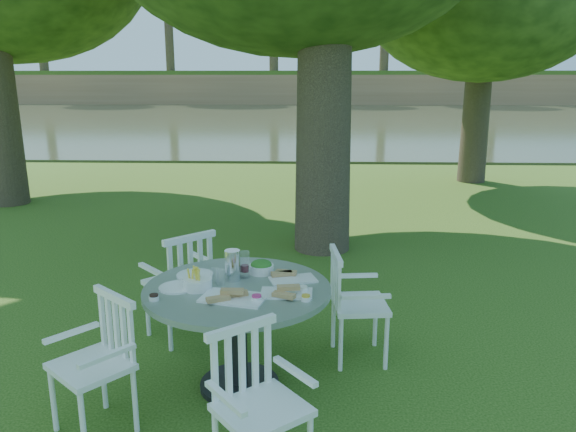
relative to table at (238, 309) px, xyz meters
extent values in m
plane|color=#21430D|center=(0.28, 1.43, -0.60)|extent=(140.00, 140.00, 0.00)
cylinder|color=black|center=(0.00, 0.00, -0.58)|extent=(0.56, 0.56, 0.04)
cylinder|color=black|center=(0.00, 0.00, -0.22)|extent=(0.12, 0.12, 0.68)
cylinder|color=slate|center=(0.00, 0.00, 0.14)|extent=(1.28, 1.28, 0.04)
cylinder|color=white|center=(1.07, 0.29, -0.38)|extent=(0.03, 0.03, 0.43)
cylinder|color=white|center=(1.03, 0.67, -0.38)|extent=(0.03, 0.03, 0.43)
cylinder|color=white|center=(0.73, 0.25, -0.38)|extent=(0.03, 0.03, 0.43)
cylinder|color=white|center=(0.69, 0.63, -0.38)|extent=(0.03, 0.03, 0.43)
cube|color=white|center=(0.88, 0.46, -0.15)|extent=(0.44, 0.48, 0.04)
cube|color=white|center=(0.69, 0.44, 0.05)|extent=(0.08, 0.44, 0.44)
cylinder|color=white|center=(-0.58, 1.07, -0.37)|extent=(0.04, 0.04, 0.46)
cylinder|color=white|center=(-0.88, 0.78, -0.37)|extent=(0.04, 0.04, 0.46)
cylinder|color=white|center=(-0.32, 0.80, -0.37)|extent=(0.04, 0.04, 0.46)
cylinder|color=white|center=(-0.62, 0.52, -0.37)|extent=(0.04, 0.04, 0.46)
cube|color=white|center=(-0.60, 0.79, -0.11)|extent=(0.64, 0.64, 0.04)
cube|color=white|center=(-0.46, 0.65, 0.10)|extent=(0.37, 0.36, 0.47)
cylinder|color=white|center=(-1.09, -0.55, -0.38)|extent=(0.03, 0.03, 0.42)
cylinder|color=white|center=(-0.80, -0.80, -0.38)|extent=(0.03, 0.03, 0.42)
cylinder|color=white|center=(-0.86, -0.29, -0.38)|extent=(0.03, 0.03, 0.42)
cylinder|color=white|center=(-0.58, -0.54, -0.38)|extent=(0.03, 0.03, 0.42)
cube|color=white|center=(-0.83, -0.55, -0.15)|extent=(0.59, 0.58, 0.04)
cube|color=white|center=(-0.71, -0.40, 0.05)|extent=(0.35, 0.31, 0.43)
cylinder|color=white|center=(0.29, -0.71, -0.38)|extent=(0.03, 0.03, 0.43)
cube|color=white|center=(0.25, -0.96, -0.15)|extent=(0.59, 0.58, 0.04)
cube|color=white|center=(0.13, -0.82, 0.05)|extent=(0.36, 0.30, 0.44)
cube|color=white|center=(0.00, -0.21, 0.17)|extent=(0.46, 0.33, 0.02)
cube|color=white|center=(0.34, -0.12, 0.17)|extent=(0.34, 0.20, 0.01)
cube|color=white|center=(0.38, 0.13, 0.17)|extent=(0.36, 0.27, 0.01)
cylinder|color=white|center=(-0.40, -0.04, 0.17)|extent=(0.25, 0.25, 0.01)
cylinder|color=white|center=(-0.33, 0.20, 0.17)|extent=(0.26, 0.26, 0.01)
cylinder|color=white|center=(-0.26, -0.05, 0.20)|extent=(0.20, 0.20, 0.08)
cylinder|color=white|center=(0.14, 0.28, 0.19)|extent=(0.18, 0.18, 0.06)
cylinder|color=silver|center=(-0.05, 0.13, 0.27)|extent=(0.11, 0.11, 0.22)
cylinder|color=white|center=(0.03, 0.19, 0.26)|extent=(0.07, 0.07, 0.19)
cylinder|color=white|center=(-0.17, 0.09, 0.21)|extent=(0.06, 0.06, 0.10)
cylinder|color=white|center=(-0.12, 0.04, 0.22)|extent=(0.06, 0.06, 0.11)
cylinder|color=white|center=(0.16, -0.25, 0.18)|extent=(0.07, 0.07, 0.03)
cylinder|color=white|center=(0.47, -0.22, 0.18)|extent=(0.06, 0.06, 0.03)
cylinder|color=white|center=(0.45, -0.08, 0.18)|extent=(0.07, 0.07, 0.03)
cylinder|color=white|center=(-0.50, -0.25, 0.18)|extent=(0.07, 0.07, 0.03)
ellipsoid|color=#1C3410|center=(3.88, 8.19, 3.00)|extent=(3.83, 3.83, 2.68)
cube|color=#333B22|center=(0.28, 24.43, -0.60)|extent=(100.00, 28.00, 0.12)
cube|color=#956945|center=(0.28, 39.93, 0.50)|extent=(100.00, 3.00, 2.20)
cube|color=#21430D|center=(0.28, 47.43, 1.75)|extent=(100.00, 18.00, 0.30)
camera|label=1|loc=(0.48, -3.57, 1.56)|focal=35.00mm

